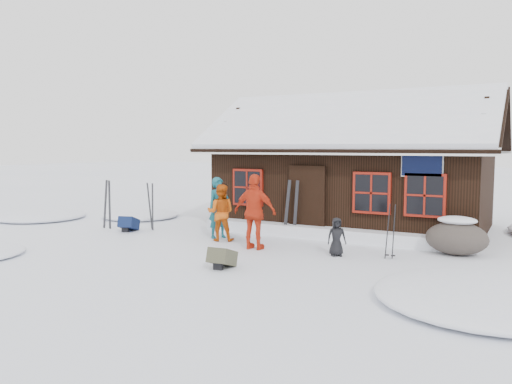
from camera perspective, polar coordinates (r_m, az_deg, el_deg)
ground at (r=13.01m, az=-2.12°, el=-6.35°), size 120.00×120.00×0.00m
mountain_hut at (r=16.72m, az=11.23°, el=1.56°), size 8.90×6.09×4.42m
snow_drift at (r=14.32m, az=7.76°, el=-4.62°), size 7.60×0.60×0.35m
snow_mounds at (r=13.94m, az=7.75°, el=-5.62°), size 20.60×13.20×0.48m
skier_teal at (r=14.25m, az=-4.29°, el=-1.80°), size 0.66×0.76×1.74m
skier_orange_left at (r=13.84m, az=-4.06°, el=-2.36°), size 0.94×0.84×1.58m
skier_orange_right at (r=12.62m, az=-0.13°, el=-2.29°), size 1.16×0.56×1.92m
skier_crouched at (r=12.09m, az=9.20°, el=-5.08°), size 0.54×0.50×0.93m
boulder at (r=13.00m, az=21.96°, el=-4.81°), size 1.45×1.09×0.84m
ski_pair_left at (r=16.58m, az=-16.62°, el=-1.45°), size 0.47×0.18×1.60m
ski_pair_mid at (r=16.11m, az=-11.90°, el=-1.68°), size 0.44×0.25×1.52m
ski_pair_right at (r=14.57m, az=4.07°, el=-1.95°), size 0.51×0.10×1.69m
ski_poles at (r=12.02m, az=15.12°, el=-4.46°), size 0.24×0.12×1.33m
backpack_blue at (r=15.92m, az=-14.32°, el=-3.78°), size 0.62×0.72×0.33m
backpack_olive at (r=10.83m, az=-3.88°, el=-7.84°), size 0.50×0.64×0.32m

